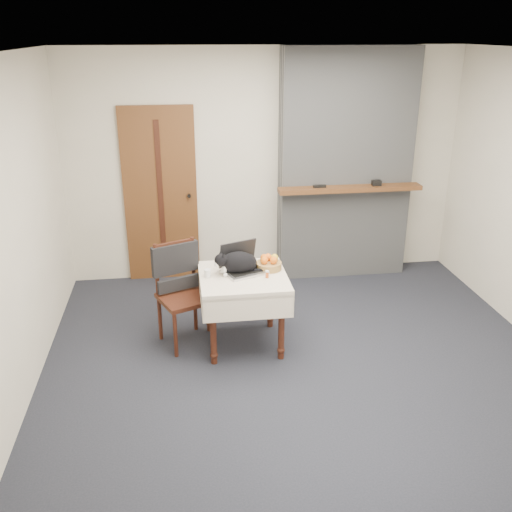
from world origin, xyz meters
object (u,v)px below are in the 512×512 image
at_px(pill_bottle, 267,274).
at_px(chair, 179,279).
at_px(laptop, 242,264).
at_px(door, 161,196).
at_px(cream_jar, 208,273).
at_px(cat, 239,263).
at_px(fruit_basket, 269,263).
at_px(side_table, 243,287).

bearing_deg(pill_bottle, chair, 160.83).
bearing_deg(pill_bottle, laptop, 138.43).
relative_size(door, laptop, 4.48).
bearing_deg(laptop, cream_jar, 174.15).
bearing_deg(cat, fruit_basket, -4.61).
distance_m(laptop, cream_jar, 0.33).
bearing_deg(pill_bottle, fruit_basket, 76.71).
relative_size(cat, fruit_basket, 2.09).
bearing_deg(chair, cat, -36.20).
bearing_deg(cream_jar, side_table, -2.03).
relative_size(door, cat, 4.07).
bearing_deg(side_table, pill_bottle, -21.43).
xyz_separation_m(cream_jar, pill_bottle, (0.52, -0.09, 0.00)).
relative_size(cream_jar, fruit_basket, 0.30).
bearing_deg(side_table, door, 113.79).
distance_m(laptop, cat, 0.06).
bearing_deg(chair, side_table, -41.13).
height_order(door, side_table, door).
bearing_deg(laptop, pill_bottle, -62.84).
xyz_separation_m(cat, chair, (-0.54, 0.13, -0.18)).
distance_m(cat, fruit_basket, 0.29).
height_order(door, cream_jar, door).
bearing_deg(cat, pill_bottle, -46.11).
relative_size(cat, pill_bottle, 7.28).
height_order(door, pill_bottle, door).
relative_size(door, chair, 2.07).
height_order(laptop, fruit_basket, laptop).
xyz_separation_m(door, fruit_basket, (0.99, -1.57, -0.25)).
relative_size(side_table, laptop, 1.75).
bearing_deg(cream_jar, pill_bottle, -9.95).
distance_m(cream_jar, fruit_basket, 0.58).
distance_m(laptop, chair, 0.60).
distance_m(cat, chair, 0.58).
bearing_deg(cream_jar, door, 104.25).
xyz_separation_m(side_table, chair, (-0.57, 0.19, 0.03)).
bearing_deg(door, cat, -66.39).
height_order(side_table, cat, cat).
xyz_separation_m(side_table, pill_bottle, (0.20, -0.08, 0.15)).
height_order(laptop, pill_bottle, laptop).
relative_size(cream_jar, chair, 0.07).
relative_size(cat, chair, 0.51).
distance_m(cream_jar, chair, 0.33).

